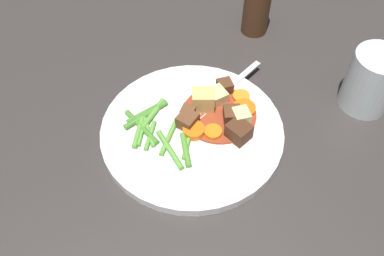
% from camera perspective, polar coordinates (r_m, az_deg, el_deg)
% --- Properties ---
extents(ground_plane, '(3.00, 3.00, 0.00)m').
position_cam_1_polar(ground_plane, '(0.63, 0.00, -0.85)').
color(ground_plane, '#383330').
extents(dinner_plate, '(0.28, 0.28, 0.01)m').
position_cam_1_polar(dinner_plate, '(0.62, 0.00, -0.43)').
color(dinner_plate, white).
rests_on(dinner_plate, ground_plane).
extents(stew_sauce, '(0.12, 0.12, 0.00)m').
position_cam_1_polar(stew_sauce, '(0.63, 3.80, 1.96)').
color(stew_sauce, '#93381E').
rests_on(stew_sauce, dinner_plate).
extents(carrot_slice_0, '(0.05, 0.05, 0.01)m').
position_cam_1_polar(carrot_slice_0, '(0.61, 0.38, -0.31)').
color(carrot_slice_0, orange).
rests_on(carrot_slice_0, dinner_plate).
extents(carrot_slice_1, '(0.04, 0.04, 0.01)m').
position_cam_1_polar(carrot_slice_1, '(0.61, 2.96, -0.59)').
color(carrot_slice_1, orange).
rests_on(carrot_slice_1, dinner_plate).
extents(carrot_slice_2, '(0.04, 0.04, 0.01)m').
position_cam_1_polar(carrot_slice_2, '(0.66, 6.88, 4.34)').
color(carrot_slice_2, orange).
rests_on(carrot_slice_2, dinner_plate).
extents(carrot_slice_3, '(0.05, 0.05, 0.01)m').
position_cam_1_polar(carrot_slice_3, '(0.64, 7.30, 2.67)').
color(carrot_slice_3, orange).
rests_on(carrot_slice_3, dinner_plate).
extents(potato_chunk_0, '(0.03, 0.03, 0.02)m').
position_cam_1_polar(potato_chunk_0, '(0.64, 3.55, 4.47)').
color(potato_chunk_0, '#EAD68C').
rests_on(potato_chunk_0, dinner_plate).
extents(potato_chunk_1, '(0.02, 0.03, 0.03)m').
position_cam_1_polar(potato_chunk_1, '(0.61, 6.87, 1.42)').
color(potato_chunk_1, '#EAD68C').
rests_on(potato_chunk_1, dinner_plate).
extents(potato_chunk_2, '(0.04, 0.04, 0.03)m').
position_cam_1_polar(potato_chunk_2, '(0.63, 1.57, 3.88)').
color(potato_chunk_2, '#DBBC6B').
rests_on(potato_chunk_2, dinner_plate).
extents(meat_chunk_0, '(0.03, 0.03, 0.02)m').
position_cam_1_polar(meat_chunk_0, '(0.62, 5.61, 1.81)').
color(meat_chunk_0, '#56331E').
rests_on(meat_chunk_0, dinner_plate).
extents(meat_chunk_1, '(0.04, 0.04, 0.03)m').
position_cam_1_polar(meat_chunk_1, '(0.60, 6.56, -0.50)').
color(meat_chunk_1, '#4C2B19').
rests_on(meat_chunk_1, dinner_plate).
extents(meat_chunk_2, '(0.04, 0.04, 0.02)m').
position_cam_1_polar(meat_chunk_2, '(0.61, -0.64, 1.05)').
color(meat_chunk_2, brown).
rests_on(meat_chunk_2, dinner_plate).
extents(meat_chunk_3, '(0.03, 0.03, 0.02)m').
position_cam_1_polar(meat_chunk_3, '(0.62, -0.37, 2.21)').
color(meat_chunk_3, brown).
rests_on(meat_chunk_3, dinner_plate).
extents(meat_chunk_4, '(0.02, 0.02, 0.02)m').
position_cam_1_polar(meat_chunk_4, '(0.66, 4.60, 5.76)').
color(meat_chunk_4, '#56331E').
rests_on(meat_chunk_4, dinner_plate).
extents(green_bean_0, '(0.04, 0.07, 0.01)m').
position_cam_1_polar(green_bean_0, '(0.62, -7.06, 0.14)').
color(green_bean_0, '#4C8E33').
rests_on(green_bean_0, dinner_plate).
extents(green_bean_1, '(0.03, 0.05, 0.01)m').
position_cam_1_polar(green_bean_1, '(0.61, -5.95, -0.73)').
color(green_bean_1, '#66AD42').
rests_on(green_bean_1, dinner_plate).
extents(green_bean_2, '(0.04, 0.06, 0.01)m').
position_cam_1_polar(green_bean_2, '(0.60, -3.21, -1.14)').
color(green_bean_2, '#66AD42').
rests_on(green_bean_2, dinner_plate).
extents(green_bean_3, '(0.03, 0.05, 0.01)m').
position_cam_1_polar(green_bean_3, '(0.61, -7.52, -0.59)').
color(green_bean_3, '#66AD42').
rests_on(green_bean_3, dinner_plate).
extents(green_bean_4, '(0.01, 0.06, 0.01)m').
position_cam_1_polar(green_bean_4, '(0.59, -0.90, -3.05)').
color(green_bean_4, '#599E38').
rests_on(green_bean_4, dinner_plate).
extents(green_bean_5, '(0.05, 0.05, 0.01)m').
position_cam_1_polar(green_bean_5, '(0.63, -5.47, 2.03)').
color(green_bean_5, '#66AD42').
rests_on(green_bean_5, dinner_plate).
extents(green_bean_6, '(0.03, 0.05, 0.01)m').
position_cam_1_polar(green_bean_6, '(0.61, -7.04, -0.45)').
color(green_bean_6, '#66AD42').
rests_on(green_bean_6, dinner_plate).
extents(green_bean_7, '(0.01, 0.05, 0.01)m').
position_cam_1_polar(green_bean_7, '(0.61, -6.02, -0.63)').
color(green_bean_7, '#66AD42').
rests_on(green_bean_7, dinner_plate).
extents(green_bean_8, '(0.08, 0.04, 0.01)m').
position_cam_1_polar(green_bean_8, '(0.63, -6.45, 1.87)').
color(green_bean_8, '#4C8E33').
rests_on(green_bean_8, dinner_plate).
extents(green_bean_9, '(0.03, 0.07, 0.01)m').
position_cam_1_polar(green_bean_9, '(0.59, -3.12, -3.05)').
color(green_bean_9, '#66AD42').
rests_on(green_bean_9, dinner_plate).
extents(green_bean_10, '(0.04, 0.08, 0.01)m').
position_cam_1_polar(green_bean_10, '(0.60, -0.42, -1.24)').
color(green_bean_10, '#66AD42').
rests_on(green_bean_10, dinner_plate).
extents(green_bean_11, '(0.06, 0.03, 0.01)m').
position_cam_1_polar(green_bean_11, '(0.64, -6.75, 2.14)').
color(green_bean_11, '#4C8E33').
rests_on(green_bean_11, dinner_plate).
extents(fork, '(0.16, 0.11, 0.00)m').
position_cam_1_polar(fork, '(0.67, 4.50, 5.09)').
color(fork, silver).
rests_on(fork, dinner_plate).
extents(water_glass, '(0.08, 0.08, 0.10)m').
position_cam_1_polar(water_glass, '(0.69, 23.87, 6.05)').
color(water_glass, silver).
rests_on(water_glass, ground_plane).
extents(pepper_mill, '(0.05, 0.05, 0.12)m').
position_cam_1_polar(pepper_mill, '(0.78, 9.14, 16.91)').
color(pepper_mill, '#4C2D19').
rests_on(pepper_mill, ground_plane).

